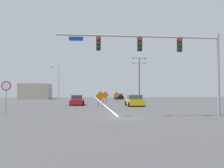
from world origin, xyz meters
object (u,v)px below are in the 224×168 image
object	(u,v)px
street_lamp_mid_left	(58,81)
construction_sign_right_lane	(100,97)
stop_sign	(6,92)
street_lamp_far_right	(139,75)
car_yellow_far	(134,101)
traffic_signal_assembly	(161,51)
construction_sign_left_shoulder	(105,96)
construction_sign_median_far	(117,95)
car_black_near	(119,97)
car_red_mid	(77,100)
street_lamp_mid_right	(139,78)

from	to	relation	value
street_lamp_mid_left	construction_sign_right_lane	bearing A→B (deg)	-72.07
stop_sign	street_lamp_far_right	distance (m)	39.98
car_yellow_far	stop_sign	bearing A→B (deg)	-135.71
traffic_signal_assembly	street_lamp_far_right	world-z (taller)	street_lamp_far_right
stop_sign	construction_sign_left_shoulder	size ratio (longest dim) A/B	1.38
traffic_signal_assembly	construction_sign_median_far	size ratio (longest dim) A/B	6.78
construction_sign_right_lane	stop_sign	bearing A→B (deg)	-122.79
street_lamp_far_right	construction_sign_right_lane	bearing A→B (deg)	-114.28
street_lamp_far_right	car_black_near	world-z (taller)	street_lamp_far_right
construction_sign_median_far	construction_sign_left_shoulder	world-z (taller)	construction_sign_left_shoulder
stop_sign	construction_sign_right_lane	size ratio (longest dim) A/B	1.36
construction_sign_left_shoulder	car_yellow_far	xyz separation A→B (m)	(3.59, -5.62, -0.61)
stop_sign	street_lamp_mid_left	bearing A→B (deg)	91.32
traffic_signal_assembly	street_lamp_far_right	xyz separation A→B (m)	(6.07, 36.35, 0.49)
stop_sign	street_lamp_mid_left	world-z (taller)	street_lamp_mid_left
stop_sign	construction_sign_right_lane	world-z (taller)	stop_sign
construction_sign_left_shoulder	traffic_signal_assembly	bearing A→B (deg)	-80.60
construction_sign_left_shoulder	car_red_mid	size ratio (longest dim) A/B	0.52
street_lamp_mid_left	street_lamp_far_right	size ratio (longest dim) A/B	0.83
construction_sign_median_far	car_red_mid	xyz separation A→B (m)	(-7.38, -13.97, -0.53)
traffic_signal_assembly	construction_sign_median_far	bearing A→B (deg)	90.04
car_black_near	car_red_mid	xyz separation A→B (m)	(-9.34, -25.42, -0.01)
street_lamp_far_right	construction_sign_right_lane	distance (m)	25.36
car_red_mid	stop_sign	bearing A→B (deg)	-107.72
construction_sign_median_far	street_lamp_mid_right	bearing A→B (deg)	45.53
street_lamp_far_right	street_lamp_mid_right	xyz separation A→B (m)	(-0.11, 0.03, -0.61)
street_lamp_mid_left	car_yellow_far	xyz separation A→B (m)	(13.65, -28.05, -3.84)
street_lamp_mid_left	car_yellow_far	distance (m)	31.43
traffic_signal_assembly	street_lamp_mid_right	distance (m)	36.87
car_red_mid	construction_sign_left_shoulder	bearing A→B (deg)	32.78
traffic_signal_assembly	construction_sign_median_far	xyz separation A→B (m)	(-0.02, 30.29, -4.03)
traffic_signal_assembly	construction_sign_right_lane	size ratio (longest dim) A/B	6.45
stop_sign	street_lamp_mid_left	distance (m)	40.54
car_black_near	car_yellow_far	distance (m)	28.35
street_lamp_mid_left	construction_sign_median_far	bearing A→B (deg)	-40.30
car_black_near	car_yellow_far	xyz separation A→B (m)	(-1.51, -28.31, 0.01)
construction_sign_median_far	construction_sign_right_lane	size ratio (longest dim) A/B	0.95
construction_sign_right_lane	car_black_near	xyz separation A→B (m)	(6.13, 28.15, -0.61)
car_red_mid	construction_sign_right_lane	bearing A→B (deg)	-40.46
construction_sign_left_shoulder	car_black_near	size ratio (longest dim) A/B	0.45
construction_sign_median_far	construction_sign_right_lane	xyz separation A→B (m)	(-4.17, -16.70, 0.09)
street_lamp_far_right	street_lamp_mid_right	world-z (taller)	street_lamp_far_right
street_lamp_mid_left	construction_sign_left_shoulder	xyz separation A→B (m)	(10.07, -22.43, -3.24)
construction_sign_median_far	construction_sign_right_lane	distance (m)	17.21
street_lamp_far_right	car_black_near	bearing A→B (deg)	127.46
traffic_signal_assembly	car_red_mid	xyz separation A→B (m)	(-7.40, 16.33, -4.56)
traffic_signal_assembly	construction_sign_left_shoulder	bearing A→B (deg)	99.40
street_lamp_far_right	car_black_near	size ratio (longest dim) A/B	2.19
construction_sign_right_lane	car_yellow_far	size ratio (longest dim) A/B	0.49
street_lamp_mid_left	car_black_near	world-z (taller)	street_lamp_mid_left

